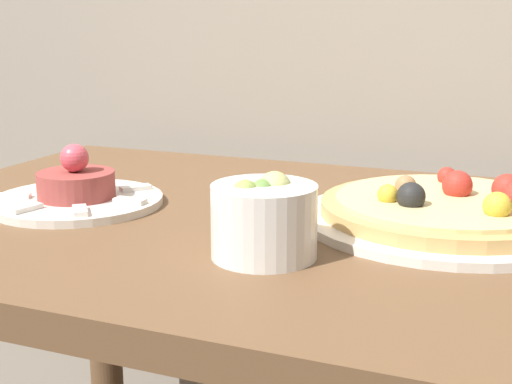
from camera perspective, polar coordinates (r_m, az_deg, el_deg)
The scene contains 4 objects.
dining_table at distance 0.88m, azimuth 2.97°, elevation -10.04°, with size 1.04×0.66×0.72m.
pizza_plate at distance 0.84m, azimuth 15.10°, elevation -1.44°, with size 0.33×0.33×0.06m.
tartare_plate at distance 0.92m, azimuth -14.16°, elevation -0.05°, with size 0.21×0.21×0.08m.
small_bowl at distance 0.70m, azimuth 0.65°, elevation -2.14°, with size 0.10×0.10×0.08m.
Camera 1 is at (0.26, -0.43, 0.95)m, focal length 50.00 mm.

